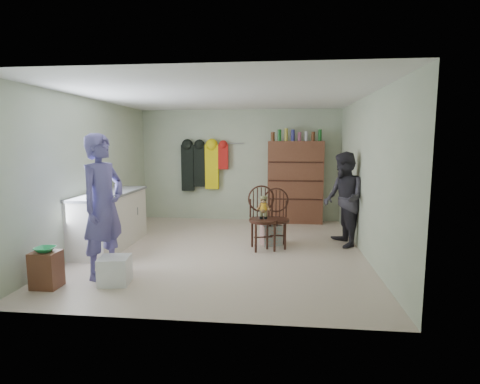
# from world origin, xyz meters

# --- Properties ---
(ground_plane) EXTENTS (5.00, 5.00, 0.00)m
(ground_plane) POSITION_xyz_m (0.00, 0.00, 0.00)
(ground_plane) COLOR beige
(ground_plane) RESTS_ON ground
(room_walls) EXTENTS (5.00, 5.00, 5.00)m
(room_walls) POSITION_xyz_m (0.00, 0.53, 1.58)
(room_walls) COLOR beige
(room_walls) RESTS_ON ground
(counter) EXTENTS (0.64, 1.86, 0.94)m
(counter) POSITION_xyz_m (-1.95, 0.00, 0.47)
(counter) COLOR silver
(counter) RESTS_ON ground
(stool) EXTENTS (0.32, 0.27, 0.45)m
(stool) POSITION_xyz_m (-1.93, -1.82, 0.23)
(stool) COLOR brown
(stool) RESTS_ON ground
(bowl) EXTENTS (0.23, 0.23, 0.06)m
(bowl) POSITION_xyz_m (-1.93, -1.82, 0.48)
(bowl) COLOR green
(bowl) RESTS_ON stool
(plastic_tub) EXTENTS (0.41, 0.40, 0.35)m
(plastic_tub) POSITION_xyz_m (-1.15, -1.61, 0.17)
(plastic_tub) COLOR white
(plastic_tub) RESTS_ON ground
(chair_front) EXTENTS (0.57, 0.57, 1.06)m
(chair_front) POSITION_xyz_m (0.64, 0.16, 0.60)
(chair_front) COLOR #371B13
(chair_front) RESTS_ON ground
(chair_far) EXTENTS (0.46, 0.46, 1.00)m
(chair_far) POSITION_xyz_m (0.86, 0.33, 0.54)
(chair_far) COLOR #371B13
(chair_far) RESTS_ON ground
(striped_bag) EXTENTS (0.41, 0.36, 0.35)m
(striped_bag) POSITION_xyz_m (0.77, 0.41, 0.18)
(striped_bag) COLOR #E58172
(striped_bag) RESTS_ON ground
(person_left) EXTENTS (0.63, 0.79, 1.89)m
(person_left) POSITION_xyz_m (-1.39, -1.36, 0.95)
(person_left) COLOR #5C559B
(person_left) RESTS_ON ground
(person_right) EXTENTS (0.74, 0.88, 1.62)m
(person_right) POSITION_xyz_m (2.00, 0.48, 0.81)
(person_right) COLOR #2D2B33
(person_right) RESTS_ON ground
(dresser) EXTENTS (1.20, 0.39, 2.07)m
(dresser) POSITION_xyz_m (1.25, 2.30, 0.91)
(dresser) COLOR brown
(dresser) RESTS_ON ground
(coat_rack) EXTENTS (1.42, 0.12, 1.09)m
(coat_rack) POSITION_xyz_m (-0.83, 2.38, 1.25)
(coat_rack) COLOR #99999E
(coat_rack) RESTS_ON ground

